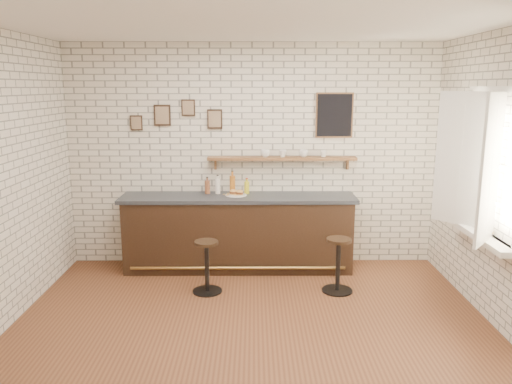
# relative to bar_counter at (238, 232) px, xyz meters

# --- Properties ---
(ground) EXTENTS (5.00, 5.00, 0.00)m
(ground) POSITION_rel_bar_counter_xyz_m (0.19, -1.70, -0.51)
(ground) COLOR brown
(ground) RESTS_ON ground
(bar_counter) EXTENTS (3.10, 0.65, 1.01)m
(bar_counter) POSITION_rel_bar_counter_xyz_m (0.00, 0.00, 0.00)
(bar_counter) COLOR black
(bar_counter) RESTS_ON ground
(sandwich_plate) EXTENTS (0.28, 0.28, 0.01)m
(sandwich_plate) POSITION_rel_bar_counter_xyz_m (-0.03, 0.02, 0.51)
(sandwich_plate) COLOR white
(sandwich_plate) RESTS_ON bar_counter
(ciabatta_sandwich) EXTENTS (0.21, 0.14, 0.06)m
(ciabatta_sandwich) POSITION_rel_bar_counter_xyz_m (-0.02, 0.02, 0.55)
(ciabatta_sandwich) COLOR tan
(ciabatta_sandwich) RESTS_ON sandwich_plate
(potato_chips) EXTENTS (0.27, 0.18, 0.00)m
(potato_chips) POSITION_rel_bar_counter_xyz_m (-0.05, 0.02, 0.52)
(potato_chips) COLOR gold
(potato_chips) RESTS_ON sandwich_plate
(bitters_bottle_brown) EXTENTS (0.07, 0.07, 0.23)m
(bitters_bottle_brown) POSITION_rel_bar_counter_xyz_m (-0.42, 0.14, 0.60)
(bitters_bottle_brown) COLOR brown
(bitters_bottle_brown) RESTS_ON bar_counter
(bitters_bottle_white) EXTENTS (0.07, 0.07, 0.25)m
(bitters_bottle_white) POSITION_rel_bar_counter_xyz_m (-0.28, 0.14, 0.61)
(bitters_bottle_white) COLOR white
(bitters_bottle_white) RESTS_ON bar_counter
(bitters_bottle_amber) EXTENTS (0.08, 0.08, 0.31)m
(bitters_bottle_amber) POSITION_rel_bar_counter_xyz_m (-0.08, 0.14, 0.63)
(bitters_bottle_amber) COLOR #A15B1A
(bitters_bottle_amber) RESTS_ON bar_counter
(condiment_bottle_yellow) EXTENTS (0.07, 0.07, 0.21)m
(condiment_bottle_yellow) POSITION_rel_bar_counter_xyz_m (0.11, 0.14, 0.59)
(condiment_bottle_yellow) COLOR gold
(condiment_bottle_yellow) RESTS_ON bar_counter
(bar_stool_left) EXTENTS (0.37, 0.37, 0.64)m
(bar_stool_left) POSITION_rel_bar_counter_xyz_m (-0.35, -0.80, -0.16)
(bar_stool_left) COLOR black
(bar_stool_left) RESTS_ON ground
(bar_stool_right) EXTENTS (0.37, 0.37, 0.66)m
(bar_stool_right) POSITION_rel_bar_counter_xyz_m (1.22, -0.79, -0.15)
(bar_stool_right) COLOR black
(bar_stool_right) RESTS_ON ground
(wall_shelf) EXTENTS (2.00, 0.18, 0.18)m
(wall_shelf) POSITION_rel_bar_counter_xyz_m (0.59, 0.20, 0.97)
(wall_shelf) COLOR brown
(wall_shelf) RESTS_ON ground
(shelf_cup_a) EXTENTS (0.14, 0.14, 0.10)m
(shelf_cup_a) POSITION_rel_bar_counter_xyz_m (0.36, 0.20, 1.04)
(shelf_cup_a) COLOR white
(shelf_cup_a) RESTS_ON wall_shelf
(shelf_cup_b) EXTENTS (0.12, 0.12, 0.09)m
(shelf_cup_b) POSITION_rel_bar_counter_xyz_m (0.60, 0.20, 1.04)
(shelf_cup_b) COLOR white
(shelf_cup_b) RESTS_ON wall_shelf
(shelf_cup_c) EXTENTS (0.13, 0.13, 0.10)m
(shelf_cup_c) POSITION_rel_bar_counter_xyz_m (0.88, 0.20, 1.04)
(shelf_cup_c) COLOR white
(shelf_cup_c) RESTS_ON wall_shelf
(shelf_cup_d) EXTENTS (0.10, 0.10, 0.09)m
(shelf_cup_d) POSITION_rel_bar_counter_xyz_m (1.14, 0.20, 1.04)
(shelf_cup_d) COLOR white
(shelf_cup_d) RESTS_ON wall_shelf
(back_wall_decor) EXTENTS (2.96, 0.02, 0.56)m
(back_wall_decor) POSITION_rel_bar_counter_xyz_m (0.41, 0.28, 1.54)
(back_wall_decor) COLOR black
(back_wall_decor) RESTS_ON ground
(window_sill) EXTENTS (0.20, 1.35, 0.06)m
(window_sill) POSITION_rel_bar_counter_xyz_m (2.59, -1.40, 0.39)
(window_sill) COLOR white
(window_sill) RESTS_ON ground
(casement_window) EXTENTS (0.40, 1.30, 1.56)m
(casement_window) POSITION_rel_bar_counter_xyz_m (2.54, -1.40, 1.14)
(casement_window) COLOR white
(casement_window) RESTS_ON ground
(book_lower) EXTENTS (0.17, 0.21, 0.02)m
(book_lower) POSITION_rel_bar_counter_xyz_m (2.57, -1.40, 0.43)
(book_lower) COLOR tan
(book_lower) RESTS_ON window_sill
(book_upper) EXTENTS (0.24, 0.26, 0.02)m
(book_upper) POSITION_rel_bar_counter_xyz_m (2.57, -1.41, 0.45)
(book_upper) COLOR tan
(book_upper) RESTS_ON book_lower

